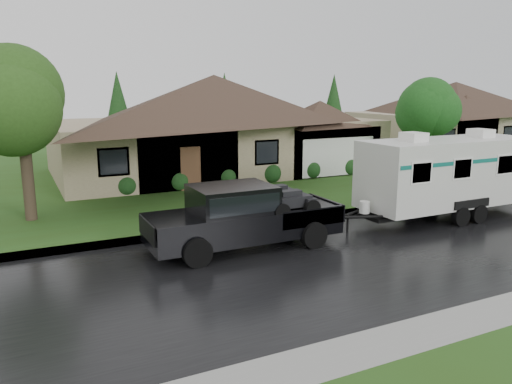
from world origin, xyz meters
TOP-DOWN VIEW (x-y plane):
  - ground at (0.00, 0.00)m, footprint 140.00×140.00m
  - road at (0.00, -2.00)m, footprint 140.00×8.00m
  - curb at (0.00, 2.25)m, footprint 140.00×0.50m
  - lawn at (0.00, 15.00)m, footprint 140.00×26.00m
  - house_main at (2.29, 13.84)m, footprint 19.44×10.80m
  - house_neighbor at (22.27, 14.34)m, footprint 15.12×9.72m
  - tree_left_green at (-8.45, 6.35)m, footprint 3.80×3.80m
  - tree_right_green at (11.49, 6.59)m, footprint 3.20×3.20m
  - shrub_row at (2.00, 9.30)m, footprint 13.60×1.00m
  - pickup_truck at (-2.58, 0.18)m, footprint 6.17×2.34m
  - travel_trailer at (6.23, 0.18)m, footprint 7.61×2.67m

SIDE VIEW (x-z plane):
  - ground at x=0.00m, z-range 0.00..0.00m
  - road at x=0.00m, z-range 0.00..0.01m
  - curb at x=0.00m, z-range 0.00..0.15m
  - lawn at x=0.00m, z-range 0.00..0.15m
  - shrub_row at x=2.00m, z-range 0.15..1.15m
  - pickup_truck at x=-2.58m, z-range 0.07..2.13m
  - travel_trailer at x=6.23m, z-range 0.10..3.52m
  - house_neighbor at x=22.27m, z-range 0.10..6.55m
  - house_main at x=2.29m, z-range 0.14..7.04m
  - tree_right_green at x=11.49m, z-range 1.17..6.47m
  - tree_left_green at x=-8.45m, z-range 1.37..7.65m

